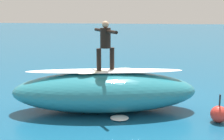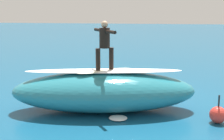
% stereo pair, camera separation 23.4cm
% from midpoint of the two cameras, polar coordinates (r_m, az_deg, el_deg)
% --- Properties ---
extents(ground_plane, '(120.00, 120.00, 0.00)m').
position_cam_midpoint_polar(ground_plane, '(13.21, 1.83, -4.58)').
color(ground_plane, '#145175').
extents(wave_crest, '(6.87, 3.44, 1.43)m').
position_cam_midpoint_polar(wave_crest, '(11.00, -0.90, -4.03)').
color(wave_crest, teal).
rests_on(wave_crest, ground_plane).
extents(wave_foam_lip, '(5.64, 1.77, 0.08)m').
position_cam_midpoint_polar(wave_foam_lip, '(10.82, -0.91, -0.17)').
color(wave_foam_lip, white).
rests_on(wave_foam_lip, wave_crest).
extents(surfboard_riding, '(1.99, 1.59, 0.08)m').
position_cam_midpoint_polar(surfboard_riding, '(10.82, -0.74, -0.15)').
color(surfboard_riding, '#EAE5C6').
rests_on(surfboard_riding, wave_crest).
extents(surfer_riding, '(1.01, 1.39, 1.71)m').
position_cam_midpoint_polar(surfer_riding, '(10.66, -0.75, 5.32)').
color(surfer_riding, black).
rests_on(surfer_riding, surfboard_riding).
extents(surfboard_paddling, '(0.62, 2.22, 0.06)m').
position_cam_midpoint_polar(surfboard_paddling, '(14.00, 1.53, -3.52)').
color(surfboard_paddling, silver).
rests_on(surfboard_paddling, ground_plane).
extents(surfer_paddling, '(0.38, 1.77, 0.32)m').
position_cam_midpoint_polar(surfer_paddling, '(13.83, 1.49, -3.00)').
color(surfer_paddling, black).
rests_on(surfer_paddling, surfboard_paddling).
extents(buoy_marker, '(0.55, 0.55, 0.93)m').
position_cam_midpoint_polar(buoy_marker, '(10.58, 19.77, -7.85)').
color(buoy_marker, red).
rests_on(buoy_marker, ground_plane).
extents(foam_patch_near, '(0.64, 0.58, 0.11)m').
position_cam_midpoint_polar(foam_patch_near, '(10.33, 1.81, -8.93)').
color(foam_patch_near, white).
rests_on(foam_patch_near, ground_plane).
extents(foam_patch_mid, '(1.12, 1.08, 0.11)m').
position_cam_midpoint_polar(foam_patch_mid, '(15.43, -12.21, -2.26)').
color(foam_patch_mid, white).
rests_on(foam_patch_mid, ground_plane).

